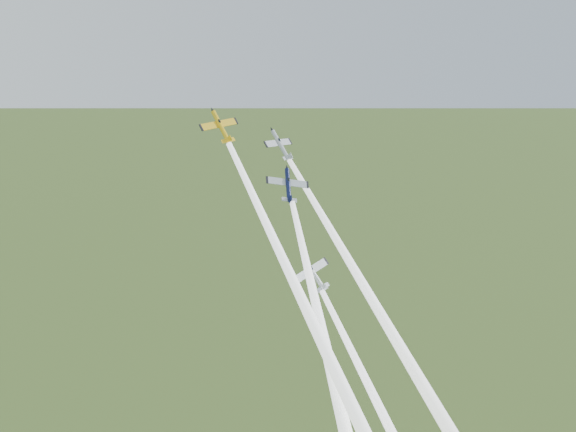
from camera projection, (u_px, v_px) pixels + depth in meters
The scene contains 7 objects.
plane_yellow at pixel (221, 126), 117.04m from camera, with size 7.46×7.40×1.17m, color yellow, non-canonical shape.
smoke_trail_yellow at pixel (318, 334), 108.82m from camera, with size 2.63×2.63×67.28m, color white, non-canonical shape.
plane_navy at pixel (288, 185), 122.57m from camera, with size 7.84×7.78×1.23m, color #0D1439, non-canonical shape.
smoke_trail_navy at pixel (330, 363), 111.91m from camera, with size 2.63×2.63×55.08m, color white, non-canonical shape.
plane_silver_right at pixel (280, 145), 131.19m from camera, with size 7.83×7.77×1.23m, color #B5BCC4, non-canonical shape.
smoke_trail_silver_right at pixel (374, 302), 126.74m from camera, with size 2.63×2.63×59.48m, color white, non-canonical shape.
plane_silver_low at pixel (313, 273), 119.87m from camera, with size 8.01×7.94×1.25m, color silver, non-canonical shape.
Camera 1 is at (-73.85, -96.16, 124.51)m, focal length 45.00 mm.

